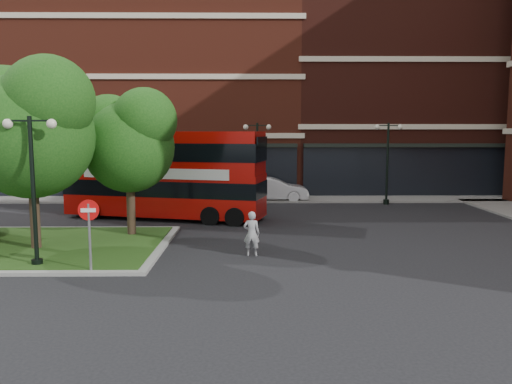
{
  "coord_description": "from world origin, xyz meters",
  "views": [
    {
      "loc": [
        1.59,
        -16.0,
        4.53
      ],
      "look_at": [
        1.81,
        4.55,
        2.0
      ],
      "focal_mm": 35.0,
      "sensor_mm": 36.0,
      "label": 1
    }
  ],
  "objects_px": {
    "woman": "(252,234)",
    "car_white": "(272,189)",
    "bus": "(164,169)",
    "car_silver": "(215,192)"
  },
  "relations": [
    {
      "from": "woman",
      "to": "car_white",
      "type": "distance_m",
      "value": 14.32
    },
    {
      "from": "bus",
      "to": "car_silver",
      "type": "height_order",
      "value": "bus"
    },
    {
      "from": "car_silver",
      "to": "car_white",
      "type": "xyz_separation_m",
      "value": [
        3.61,
        1.28,
        0.01
      ]
    },
    {
      "from": "woman",
      "to": "car_white",
      "type": "relative_size",
      "value": 0.36
    },
    {
      "from": "woman",
      "to": "car_white",
      "type": "bearing_deg",
      "value": -90.27
    },
    {
      "from": "bus",
      "to": "car_white",
      "type": "distance_m",
      "value": 8.85
    },
    {
      "from": "bus",
      "to": "woman",
      "type": "height_order",
      "value": "bus"
    },
    {
      "from": "bus",
      "to": "car_silver",
      "type": "xyz_separation_m",
      "value": [
        2.26,
        5.1,
        -1.83
      ]
    },
    {
      "from": "bus",
      "to": "car_white",
      "type": "bearing_deg",
      "value": 62.01
    },
    {
      "from": "woman",
      "to": "car_silver",
      "type": "bearing_deg",
      "value": -75.0
    }
  ]
}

